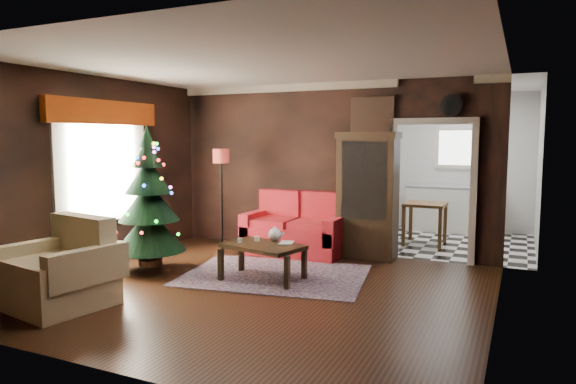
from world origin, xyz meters
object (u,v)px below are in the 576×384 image
at_px(kitchen_table, 425,224).
at_px(curio_cabinet, 368,198).
at_px(floor_lamp, 222,202).
at_px(teapot, 275,234).
at_px(loveseat, 295,224).
at_px(christmas_tree, 149,198).
at_px(armchair, 59,267).
at_px(wall_clock, 452,105).
at_px(coffee_table, 263,262).

bearing_deg(kitchen_table, curio_cabinet, -114.44).
height_order(floor_lamp, teapot, floor_lamp).
bearing_deg(floor_lamp, loveseat, 12.40).
relative_size(teapot, kitchen_table, 0.27).
bearing_deg(loveseat, christmas_tree, -127.96).
height_order(curio_cabinet, kitchen_table, curio_cabinet).
height_order(curio_cabinet, teapot, curio_cabinet).
bearing_deg(floor_lamp, christmas_tree, -97.70).
bearing_deg(christmas_tree, kitchen_table, 47.19).
xyz_separation_m(armchair, wall_clock, (3.68, 3.94, 1.92)).
bearing_deg(armchair, loveseat, 79.65).
bearing_deg(coffee_table, kitchen_table, 64.58).
distance_m(curio_cabinet, teapot, 1.84).
distance_m(floor_lamp, kitchen_table, 3.62).
relative_size(armchair, wall_clock, 3.29).
xyz_separation_m(curio_cabinet, wall_clock, (1.20, 0.18, 1.43)).
bearing_deg(loveseat, teapot, -77.62).
height_order(wall_clock, kitchen_table, wall_clock).
bearing_deg(coffee_table, floor_lamp, 137.60).
height_order(loveseat, floor_lamp, floor_lamp).
relative_size(curio_cabinet, kitchen_table, 2.53).
distance_m(curio_cabinet, coffee_table, 2.17).
bearing_deg(armchair, teapot, 63.35).
bearing_deg(floor_lamp, teapot, -35.57).
height_order(floor_lamp, coffee_table, floor_lamp).
distance_m(armchair, kitchen_table, 6.06).
xyz_separation_m(loveseat, coffee_table, (0.25, -1.62, -0.25)).
height_order(christmas_tree, teapot, christmas_tree).
relative_size(loveseat, christmas_tree, 0.88).
bearing_deg(curio_cabinet, wall_clock, 8.53).
relative_size(coffee_table, kitchen_table, 1.41).
height_order(floor_lamp, christmas_tree, christmas_tree).
bearing_deg(teapot, christmas_tree, -164.39).
xyz_separation_m(floor_lamp, wall_clock, (3.58, 0.67, 1.55)).
distance_m(armchair, wall_clock, 5.73).
height_order(christmas_tree, wall_clock, wall_clock).
bearing_deg(floor_lamp, armchair, -91.73).
bearing_deg(curio_cabinet, christmas_tree, -141.37).
relative_size(christmas_tree, armchair, 1.84).
xyz_separation_m(wall_clock, kitchen_table, (-0.55, 1.25, -2.00)).
distance_m(christmas_tree, kitchen_table, 4.83).
height_order(curio_cabinet, christmas_tree, christmas_tree).
distance_m(floor_lamp, coffee_table, 2.09).
distance_m(christmas_tree, armchair, 1.79).
bearing_deg(teapot, armchair, -126.93).
xyz_separation_m(loveseat, wall_clock, (2.35, 0.40, 1.88)).
bearing_deg(kitchen_table, christmas_tree, -132.81).
distance_m(floor_lamp, christmas_tree, 1.62).
bearing_deg(wall_clock, armchair, -133.06).
xyz_separation_m(loveseat, curio_cabinet, (1.15, 0.22, 0.45)).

